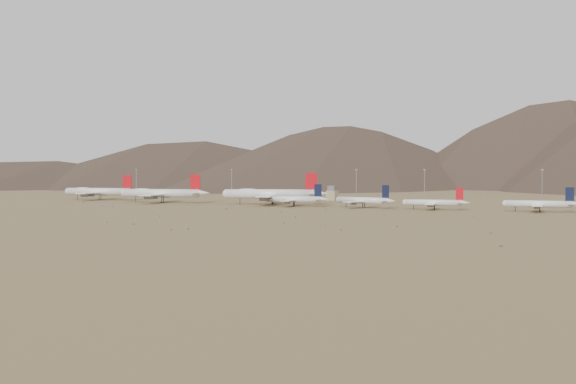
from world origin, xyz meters
The scene contains 16 objects.
ground centered at (0.00, 0.00, 0.00)m, with size 3000.00×3000.00×0.00m, color olive.
mountain_ridge centered at (0.00, 900.00, 150.00)m, with size 4400.00×1000.00×300.00m.
widebody_west centered at (-145.57, 37.43, 7.07)m, with size 68.23×53.49×20.51m.
widebody_centre centered at (-69.02, 22.08, 7.43)m, with size 70.97×56.00×21.54m.
widebody_east centered at (19.86, 34.80, 7.92)m, with size 73.55×58.84×22.97m.
narrowbody_a centered at (45.95, 20.94, 5.05)m, with size 46.80×34.17×15.56m.
narrowbody_b centered at (95.44, 26.10, 5.02)m, with size 46.18×33.96×15.48m.
narrowbody_c centered at (143.23, 26.80, 4.57)m, with size 42.46×30.93×14.09m.
narrowbody_d centered at (206.18, 33.58, 4.91)m, with size 45.60×33.17×15.12m.
control_tower centered at (30.00, 120.00, 5.32)m, with size 8.00×8.00×12.00m.
mast_far_west centered at (-170.10, 115.01, 14.20)m, with size 2.00×0.60×25.70m.
mast_west centered at (-71.16, 126.22, 14.20)m, with size 2.00×0.60×25.70m.
mast_centre centered at (55.61, 109.60, 14.20)m, with size 2.00×0.60×25.70m.
mast_east centered at (104.08, 132.89, 14.20)m, with size 2.00×0.60×25.70m.
mast_far_east centered at (192.60, 133.24, 14.20)m, with size 2.00×0.60×25.70m.
desert_scrub centered at (28.63, -87.19, 0.32)m, with size 437.30×176.50×0.91m.
Camera 1 is at (272.64, -421.01, 26.38)m, focal length 45.00 mm.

